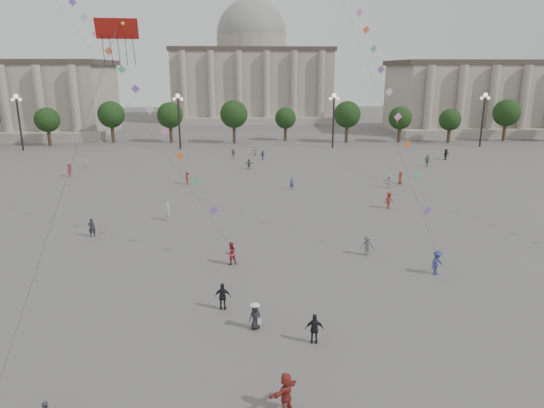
{
  "coord_description": "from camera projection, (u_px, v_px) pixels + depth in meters",
  "views": [
    {
      "loc": [
        -2.2,
        -24.92,
        15.11
      ],
      "look_at": [
        -0.2,
        12.0,
        4.79
      ],
      "focal_mm": 32.0,
      "sensor_mm": 36.0,
      "label": 1
    }
  ],
  "objects": [
    {
      "name": "person_crowd_18",
      "position": [
        92.0,
        228.0,
        45.05
      ],
      "size": [
        0.73,
        0.57,
        1.78
      ],
      "primitive_type": "imported",
      "rotation": [
        0.0,
        0.0,
        3.38
      ],
      "color": "#232228",
      "rests_on": "ground"
    },
    {
      "name": "person_crowd_2",
      "position": [
        70.0,
        170.0,
        70.54
      ],
      "size": [
        1.05,
        1.37,
        1.88
      ],
      "primitive_type": "imported",
      "rotation": [
        0.0,
        0.0,
        1.24
      ],
      "color": "maroon",
      "rests_on": "ground"
    },
    {
      "name": "tourist_2",
      "position": [
        286.0,
        392.0,
        22.01
      ],
      "size": [
        1.65,
        1.62,
        1.89
      ],
      "primitive_type": "imported",
      "rotation": [
        0.0,
        0.0,
        3.91
      ],
      "color": "#9D312B",
      "rests_on": "ground"
    },
    {
      "name": "person_crowd_0",
      "position": [
        263.0,
        155.0,
        83.47
      ],
      "size": [
        0.99,
        0.95,
        1.65
      ],
      "primitive_type": "imported",
      "rotation": [
        0.0,
        0.0,
        0.74
      ],
      "color": "navy",
      "rests_on": "ground"
    },
    {
      "name": "tourist_4",
      "position": [
        223.0,
        297.0,
        31.34
      ],
      "size": [
        1.1,
        0.54,
        1.82
      ],
      "primitive_type": "imported",
      "rotation": [
        0.0,
        0.0,
        3.05
      ],
      "color": "black",
      "rests_on": "ground"
    },
    {
      "name": "person_crowd_12",
      "position": [
        249.0,
        164.0,
        75.67
      ],
      "size": [
        1.55,
        0.64,
        1.62
      ],
      "primitive_type": "imported",
      "rotation": [
        0.0,
        0.0,
        3.03
      ],
      "color": "slate",
      "rests_on": "ground"
    },
    {
      "name": "kite_flyer_1",
      "position": [
        437.0,
        263.0,
        36.7
      ],
      "size": [
        1.42,
        1.3,
        1.92
      ],
      "primitive_type": "imported",
      "rotation": [
        0.0,
        0.0,
        0.62
      ],
      "color": "navy",
      "rests_on": "ground"
    },
    {
      "name": "person_crowd_4",
      "position": [
        255.0,
        150.0,
        87.79
      ],
      "size": [
        1.4,
        1.73,
        1.85
      ],
      "primitive_type": "imported",
      "rotation": [
        0.0,
        0.0,
        4.13
      ],
      "color": "beige",
      "rests_on": "ground"
    },
    {
      "name": "lamp_post_far_east",
      "position": [
        484.0,
        110.0,
        95.84
      ],
      "size": [
        2.0,
        0.9,
        10.65
      ],
      "color": "#262628",
      "rests_on": "ground"
    },
    {
      "name": "person_crowd_9",
      "position": [
        446.0,
        154.0,
        83.51
      ],
      "size": [
        1.66,
        1.54,
        1.86
      ],
      "primitive_type": "imported",
      "rotation": [
        0.0,
        0.0,
        0.71
      ],
      "color": "black",
      "rests_on": "ground"
    },
    {
      "name": "person_crowd_10",
      "position": [
        87.0,
        163.0,
        76.48
      ],
      "size": [
        0.57,
        0.67,
        1.57
      ],
      "primitive_type": "imported",
      "rotation": [
        0.0,
        0.0,
        1.99
      ],
      "color": "#B3B3AE",
      "rests_on": "ground"
    },
    {
      "name": "person_crowd_20",
      "position": [
        427.0,
        161.0,
        77.5
      ],
      "size": [
        1.11,
        0.47,
        1.88
      ],
      "primitive_type": "imported",
      "rotation": [
        0.0,
        0.0,
        0.01
      ],
      "color": "slate",
      "rests_on": "ground"
    },
    {
      "name": "hall_central",
      "position": [
        252.0,
        72.0,
        148.61
      ],
      "size": [
        48.3,
        34.3,
        35.5
      ],
      "color": "#A09886",
      "rests_on": "ground"
    },
    {
      "name": "person_crowd_7",
      "position": [
        389.0,
        181.0,
        63.68
      ],
      "size": [
        1.7,
        1.23,
        1.77
      ],
      "primitive_type": "imported",
      "rotation": [
        0.0,
        0.0,
        2.66
      ],
      "color": "silver",
      "rests_on": "ground"
    },
    {
      "name": "person_crowd_17",
      "position": [
        188.0,
        178.0,
        65.67
      ],
      "size": [
        1.18,
        1.33,
        1.79
      ],
      "primitive_type": "imported",
      "rotation": [
        0.0,
        0.0,
        2.14
      ],
      "color": "#983B29",
      "rests_on": "ground"
    },
    {
      "name": "ground",
      "position": [
        287.0,
        339.0,
        28.14
      ],
      "size": [
        360.0,
        360.0,
        0.0
      ],
      "primitive_type": "plane",
      "color": "#595654",
      "rests_on": "ground"
    },
    {
      "name": "lamp_post_far_west",
      "position": [
        18.0,
        112.0,
        91.15
      ],
      "size": [
        2.0,
        0.9,
        10.65
      ],
      "color": "#262628",
      "rests_on": "ground"
    },
    {
      "name": "hat_person",
      "position": [
        255.0,
        316.0,
        29.0
      ],
      "size": [
        0.89,
        0.76,
        1.69
      ],
      "color": "black",
      "rests_on": "ground"
    },
    {
      "name": "person_crowd_6",
      "position": [
        367.0,
        245.0,
        40.57
      ],
      "size": [
        1.2,
        0.81,
        1.73
      ],
      "primitive_type": "imported",
      "rotation": [
        0.0,
        0.0,
        6.12
      ],
      "color": "#5A5B5E",
      "rests_on": "ground"
    },
    {
      "name": "person_crowd_21",
      "position": [
        292.0,
        183.0,
        62.94
      ],
      "size": [
        0.62,
        0.46,
        1.56
      ],
      "primitive_type": "imported",
      "rotation": [
        0.0,
        0.0,
        0.16
      ],
      "color": "#38427E",
      "rests_on": "ground"
    },
    {
      "name": "person_crowd_8",
      "position": [
        389.0,
        200.0,
        54.19
      ],
      "size": [
        1.41,
        1.21,
        1.9
      ],
      "primitive_type": "imported",
      "rotation": [
        0.0,
        0.0,
        0.5
      ],
      "color": "maroon",
      "rests_on": "ground"
    },
    {
      "name": "lamp_post_mid_east",
      "position": [
        334.0,
        110.0,
        94.28
      ],
      "size": [
        2.0,
        0.9,
        10.65
      ],
      "color": "#262628",
      "rests_on": "ground"
    },
    {
      "name": "person_crowd_13",
      "position": [
        168.0,
        212.0,
        49.91
      ],
      "size": [
        0.72,
        0.81,
        1.85
      ],
      "primitive_type": "imported",
      "rotation": [
        0.0,
        0.0,
        2.1
      ],
      "color": "silver",
      "rests_on": "ground"
    },
    {
      "name": "kite_flyer_0",
      "position": [
        231.0,
        253.0,
        38.64
      ],
      "size": [
        1.12,
        1.02,
        1.88
      ],
      "primitive_type": "imported",
      "rotation": [
        0.0,
        0.0,
        3.55
      ],
      "color": "maroon",
      "rests_on": "ground"
    },
    {
      "name": "lamp_post_mid_west",
      "position": [
        179.0,
        111.0,
        92.71
      ],
      "size": [
        2.0,
        0.9,
        10.65
      ],
      "color": "#262628",
      "rests_on": "ground"
    },
    {
      "name": "person_crowd_16",
      "position": [
        233.0,
        154.0,
        84.59
      ],
      "size": [
        1.08,
        0.61,
        1.73
      ],
      "primitive_type": "imported",
      "rotation": [
        0.0,
        0.0,
        6.09
      ],
      "color": "slate",
      "rests_on": "ground"
    },
    {
      "name": "tree_row",
      "position": [
        256.0,
        117.0,
        101.72
      ],
      "size": [
        137.12,
        5.12,
        8.0
      ],
      "color": "#322519",
      "rests_on": "ground"
    },
    {
      "name": "person_crowd_19",
      "position": [
        401.0,
        178.0,
        65.71
      ],
      "size": [
        0.7,
        0.95,
        1.77
      ],
      "primitive_type": "imported",
      "rotation": [
        0.0,
        0.0,
        4.55
      ],
      "color": "brown",
      "rests_on": "ground"
    },
    {
      "name": "tourist_1",
      "position": [
        315.0,
        329.0,
        27.44
      ],
      "size": [
        1.11,
        0.6,
        1.81
      ],
      "primitive_type": "imported",
      "rotation": [
        0.0,
        0.0,
        2.99
      ],
      "color": "black",
      "rests_on": "ground"
    },
    {
      "name": "dragon_kite",
      "position": [
        117.0,
        45.0,
        25.63
      ],
      "size": [
        3.14,
        5.33,
        18.85
      ],
      "color": "#AB1912",
      "rests_on": "ground"
    }
  ]
}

